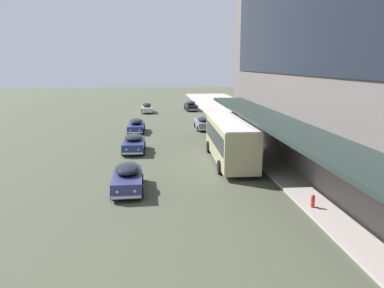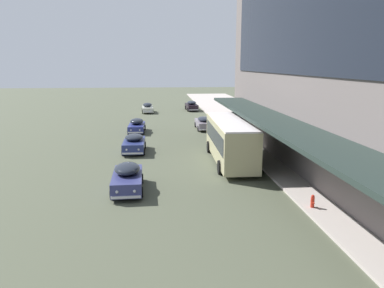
{
  "view_description": "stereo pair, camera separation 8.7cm",
  "coord_description": "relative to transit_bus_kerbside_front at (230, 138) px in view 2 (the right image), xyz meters",
  "views": [
    {
      "loc": [
        -1.72,
        -6.0,
        7.65
      ],
      "look_at": [
        0.83,
        20.3,
        1.98
      ],
      "focal_mm": 35.0,
      "sensor_mm": 36.0,
      "label": 1
    },
    {
      "loc": [
        -1.64,
        -6.0,
        7.65
      ],
      "look_at": [
        0.83,
        20.3,
        1.98
      ],
      "focal_mm": 35.0,
      "sensor_mm": 36.0,
      "label": 2
    }
  ],
  "objects": [
    {
      "name": "transit_bus_kerbside_front",
      "position": [
        0.0,
        0.0,
        0.0
      ],
      "size": [
        2.91,
        10.41,
        3.37
      ],
      "color": "tan",
      "rests_on": "ground"
    },
    {
      "name": "sedan_oncoming_rear",
      "position": [
        -7.74,
        4.35,
        -1.16
      ],
      "size": [
        1.97,
        4.38,
        1.55
      ],
      "color": "navy",
      "rests_on": "ground"
    },
    {
      "name": "sedan_lead_mid",
      "position": [
        -7.55,
        -6.09,
        -1.12
      ],
      "size": [
        2.0,
        4.58,
        1.66
      ],
      "color": "navy",
      "rests_on": "ground"
    },
    {
      "name": "sedan_far_back",
      "position": [
        -8.01,
        14.18,
        -1.16
      ],
      "size": [
        1.92,
        4.55,
        1.57
      ],
      "color": "navy",
      "rests_on": "ground"
    },
    {
      "name": "sedan_trailing_near",
      "position": [
        -7.17,
        31.78,
        -1.17
      ],
      "size": [
        1.98,
        4.44,
        1.56
      ],
      "color": "beige",
      "rests_on": "ground"
    },
    {
      "name": "sedan_second_near",
      "position": [
        0.12,
        34.02,
        -1.13
      ],
      "size": [
        1.98,
        5.0,
        1.63
      ],
      "color": "black",
      "rests_on": "ground"
    },
    {
      "name": "sedan_oncoming_front",
      "position": [
        -0.12,
        15.49,
        -1.17
      ],
      "size": [
        1.87,
        4.96,
        1.52
      ],
      "color": "gray",
      "rests_on": "ground"
    },
    {
      "name": "fire_hydrant",
      "position": [
        2.5,
        -10.23,
        -1.44
      ],
      "size": [
        0.2,
        0.4,
        0.7
      ],
      "color": "red",
      "rests_on": "sidewalk_kerb"
    }
  ]
}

